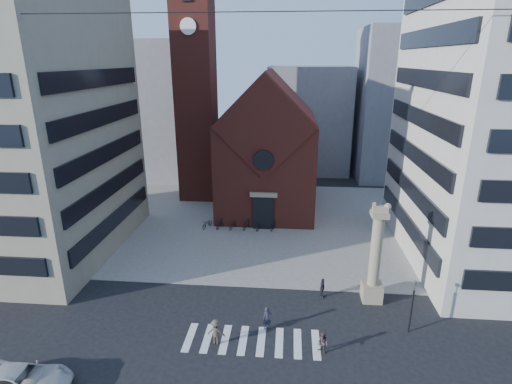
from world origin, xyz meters
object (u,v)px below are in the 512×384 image
at_px(traffic_light, 412,305).
at_px(pedestrian_2, 322,288).
at_px(white_car, 21,381).
at_px(pedestrian_1, 323,343).
at_px(pedestrian_0, 267,318).
at_px(scooter_0, 207,224).
at_px(lion_column, 375,263).

bearing_deg(traffic_light, pedestrian_2, 146.68).
height_order(white_car, pedestrian_2, pedestrian_2).
bearing_deg(pedestrian_1, pedestrian_0, -165.61).
distance_m(pedestrian_0, scooter_0, 19.90).
bearing_deg(traffic_light, pedestrian_1, -156.56).
bearing_deg(lion_column, pedestrian_0, -151.84).
distance_m(lion_column, pedestrian_2, 4.83).
height_order(lion_column, white_car, lion_column).
distance_m(lion_column, pedestrian_0, 9.94).
bearing_deg(scooter_0, pedestrian_0, -42.33).
bearing_deg(scooter_0, white_car, -80.45).
height_order(lion_column, pedestrian_0, lion_column).
relative_size(pedestrian_2, scooter_0, 0.91).
height_order(pedestrian_1, pedestrian_2, pedestrian_2).
xyz_separation_m(traffic_light, scooter_0, (-18.68, 17.58, -1.73)).
bearing_deg(pedestrian_0, pedestrian_2, 25.09).
bearing_deg(lion_column, pedestrian_1, -123.60).
xyz_separation_m(white_car, pedestrian_1, (18.35, 4.98, -0.02)).
distance_m(lion_column, pedestrian_1, 8.62).
relative_size(lion_column, white_car, 1.46).
bearing_deg(pedestrian_1, lion_column, 101.05).
xyz_separation_m(pedestrian_2, scooter_0, (-12.60, 13.58, -0.33)).
height_order(traffic_light, pedestrian_1, traffic_light).
bearing_deg(pedestrian_1, traffic_light, 68.09).
distance_m(traffic_light, pedestrian_0, 10.57).
xyz_separation_m(lion_column, pedestrian_2, (-4.09, 0.00, -2.57)).
height_order(lion_column, pedestrian_1, lion_column).
xyz_separation_m(lion_column, pedestrian_1, (-4.54, -6.83, -2.65)).
xyz_separation_m(lion_column, pedestrian_0, (-8.47, -4.54, -2.56)).
bearing_deg(white_car, pedestrian_1, -75.78).
xyz_separation_m(traffic_light, pedestrian_2, (-6.08, 4.00, -1.40)).
bearing_deg(pedestrian_1, white_car, -120.15).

